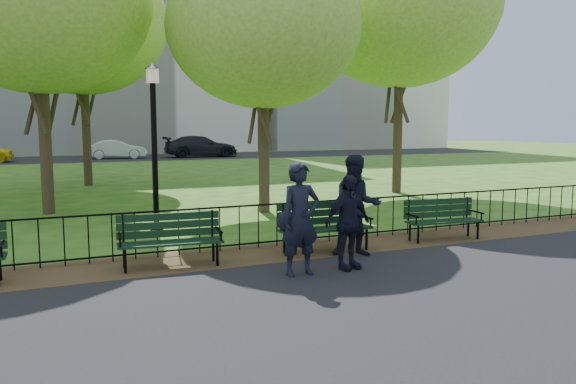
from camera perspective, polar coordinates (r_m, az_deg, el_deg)
name	(u,v)px	position (r m, az deg, el deg)	size (l,w,h in m)	color
ground	(333,269)	(9.76, 4.55, -7.79)	(120.00, 120.00, 0.00)	#265616
asphalt_path	(471,336)	(7.10, 18.10, -13.75)	(60.00, 9.20, 0.01)	black
dirt_strip	(296,250)	(11.06, 0.84, -5.94)	(60.00, 1.60, 0.01)	#372A16
far_street	(107,158)	(43.60, -17.91, 3.28)	(70.00, 9.00, 0.01)	black
iron_fence	(286,222)	(11.41, -0.21, -3.06)	(24.06, 0.06, 1.00)	black
apartment_east	(334,38)	(64.74, 4.71, 15.29)	(20.00, 15.00, 24.00)	white
park_bench_main	(311,221)	(10.75, 2.37, -2.98)	(1.97, 0.60, 1.04)	black
park_bench_left_a	(170,234)	(9.97, -11.91, -4.21)	(1.82, 0.71, 1.01)	black
park_bench_right_a	(442,215)	(12.47, 15.36, -2.25)	(1.72, 0.69, 0.95)	black
lamppost	(154,142)	(12.93, -13.43, 4.95)	(0.34, 0.34, 3.81)	black
tree_near_e	(263,25)	(16.00, -2.51, 16.57)	(5.34, 5.34, 7.44)	#2D2116
tree_mid_e	(401,3)	(21.22, 11.38, 18.27)	(6.93, 6.93, 9.67)	#2D2116
tree_far_c	(82,22)	(24.49, -20.22, 15.90)	(6.71, 6.71, 9.35)	#2D2116
person_left	(300,219)	(9.13, 1.27, -2.76)	(0.68, 0.44, 1.85)	black
person_mid	(357,206)	(10.55, 7.00, -1.39)	(0.92, 0.48, 1.90)	black
person_right	(348,222)	(9.56, 6.08, -3.07)	(0.95, 0.39, 1.62)	black
sedan_silver	(117,149)	(42.74, -17.01, 4.18)	(1.45, 4.15, 1.37)	#B2B5BB
sedan_dark	(201,146)	(43.56, -8.84, 4.60)	(2.26, 5.56, 1.61)	black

